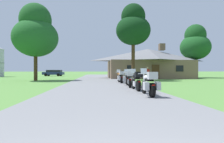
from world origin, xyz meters
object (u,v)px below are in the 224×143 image
at_px(motorcycle_orange_farthest_in_row, 119,76).
at_px(bystander_red_shirt_near_lodge, 147,73).
at_px(motorcycle_white_nearest_to_camera, 149,84).
at_px(parked_navy_suv_far_left, 54,73).
at_px(motorcycle_blue_fourth_in_row, 127,78).
at_px(tree_by_lodge_front, 133,27).
at_px(tree_left_near, 36,33).
at_px(motorcycle_black_second_in_row, 136,81).
at_px(motorcycle_yellow_third_in_row, 130,79).
at_px(tree_right_of_lodge, 195,44).
at_px(motorcycle_orange_fifth_in_row, 121,77).

relative_size(motorcycle_orange_farthest_in_row, bystander_red_shirt_near_lodge, 1.24).
distance_m(motorcycle_white_nearest_to_camera, parked_navy_suv_far_left, 37.85).
distance_m(motorcycle_blue_fourth_in_row, tree_by_lodge_front, 10.56).
bearing_deg(tree_left_near, motorcycle_white_nearest_to_camera, -57.81).
distance_m(motorcycle_white_nearest_to_camera, tree_left_near, 19.35).
height_order(motorcycle_black_second_in_row, motorcycle_blue_fourth_in_row, same).
bearing_deg(motorcycle_orange_farthest_in_row, motorcycle_blue_fourth_in_row, -90.19).
bearing_deg(tree_left_near, motorcycle_orange_farthest_in_row, -21.44).
bearing_deg(tree_by_lodge_front, motorcycle_white_nearest_to_camera, -98.37).
distance_m(motorcycle_black_second_in_row, motorcycle_orange_farthest_in_row, 9.22).
bearing_deg(motorcycle_orange_farthest_in_row, motorcycle_yellow_third_in_row, -91.90).
height_order(motorcycle_blue_fourth_in_row, parked_navy_suv_far_left, parked_navy_suv_far_left).
relative_size(motorcycle_yellow_third_in_row, parked_navy_suv_far_left, 0.43).
bearing_deg(motorcycle_blue_fourth_in_row, motorcycle_orange_farthest_in_row, 95.48).
bearing_deg(motorcycle_white_nearest_to_camera, tree_right_of_lodge, 57.89).
height_order(motorcycle_yellow_third_in_row, parked_navy_suv_far_left, parked_navy_suv_far_left).
distance_m(motorcycle_blue_fourth_in_row, motorcycle_orange_fifth_in_row, 2.55).
distance_m(tree_right_of_lodge, parked_navy_suv_far_left, 30.04).
relative_size(motorcycle_black_second_in_row, tree_right_of_lodge, 0.22).
distance_m(motorcycle_blue_fourth_in_row, tree_left_near, 14.28).
bearing_deg(tree_by_lodge_front, tree_right_of_lodge, 32.70).
relative_size(motorcycle_blue_fourth_in_row, parked_navy_suv_far_left, 0.43).
distance_m(bystander_red_shirt_near_lodge, parked_navy_suv_far_left, 27.01).
relative_size(motorcycle_black_second_in_row, motorcycle_orange_farthest_in_row, 1.00).
height_order(motorcycle_black_second_in_row, bystander_red_shirt_near_lodge, bystander_red_shirt_near_lodge).
distance_m(motorcycle_blue_fourth_in_row, tree_right_of_lodge, 22.57).
bearing_deg(motorcycle_orange_fifth_in_row, motorcycle_yellow_third_in_row, -93.53).
bearing_deg(motorcycle_black_second_in_row, motorcycle_orange_fifth_in_row, 89.65).
bearing_deg(motorcycle_yellow_third_in_row, motorcycle_white_nearest_to_camera, -83.00).
relative_size(motorcycle_blue_fourth_in_row, tree_left_near, 0.22).
bearing_deg(motorcycle_blue_fourth_in_row, tree_right_of_lodge, 52.73).
xyz_separation_m(motorcycle_black_second_in_row, motorcycle_yellow_third_in_row, (-0.01, 2.26, 0.00)).
bearing_deg(tree_left_near, motorcycle_orange_fifth_in_row, -31.88).
distance_m(motorcycle_yellow_third_in_row, tree_by_lodge_front, 12.40).
bearing_deg(motorcycle_black_second_in_row, motorcycle_orange_farthest_in_row, 88.78).
bearing_deg(tree_by_lodge_front, motorcycle_orange_fifth_in_row, -112.20).
distance_m(motorcycle_orange_farthest_in_row, parked_navy_suv_far_left, 26.93).
xyz_separation_m(motorcycle_black_second_in_row, motorcycle_orange_fifth_in_row, (-0.03, 7.02, -0.01)).
xyz_separation_m(motorcycle_black_second_in_row, tree_right_of_lodge, (14.83, 20.78, 5.30)).
relative_size(motorcycle_yellow_third_in_row, motorcycle_blue_fourth_in_row, 1.00).
xyz_separation_m(motorcycle_blue_fourth_in_row, motorcycle_orange_farthest_in_row, (-0.06, 4.74, 0.01)).
height_order(motorcycle_black_second_in_row, motorcycle_orange_farthest_in_row, same).
bearing_deg(parked_navy_suv_far_left, motorcycle_orange_fifth_in_row, -147.82).
xyz_separation_m(motorcycle_yellow_third_in_row, motorcycle_orange_fifth_in_row, (-0.02, 4.76, -0.01)).
distance_m(tree_by_lodge_front, parked_navy_suv_far_left, 25.75).
bearing_deg(tree_right_of_lodge, motorcycle_white_nearest_to_camera, -122.30).
bearing_deg(motorcycle_yellow_third_in_row, tree_right_of_lodge, 57.59).
bearing_deg(tree_right_of_lodge, motorcycle_orange_fifth_in_row, -137.20).
bearing_deg(motorcycle_black_second_in_row, parked_navy_suv_far_left, 109.23).
bearing_deg(motorcycle_yellow_third_in_row, motorcycle_orange_farthest_in_row, 95.38).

